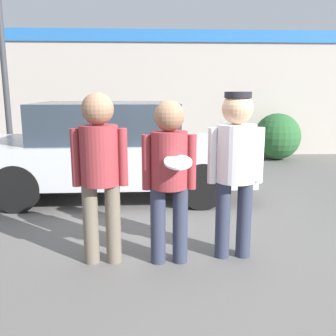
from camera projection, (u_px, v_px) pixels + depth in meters
The scene contains 7 objects.
ground_plane at pixel (183, 247), 4.13m from camera, with size 56.00×56.00×0.00m, color #5B5956.
storefront_building at pixel (162, 93), 9.59m from camera, with size 24.00×0.22×3.16m.
person_left at pixel (100, 164), 3.57m from camera, with size 0.54×0.37×1.68m.
person_middle_with_frisbee at pixel (169, 170), 3.58m from camera, with size 0.52×0.55×1.61m.
person_right at pixel (236, 160), 3.69m from camera, with size 0.56×0.39×1.68m.
parked_car_near at pixel (113, 149), 6.05m from camera, with size 4.24×1.87×1.50m.
shrub at pixel (277, 136), 9.22m from camera, with size 1.14×1.14×1.14m.
Camera 1 is at (-0.37, -3.84, 1.70)m, focal length 40.00 mm.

